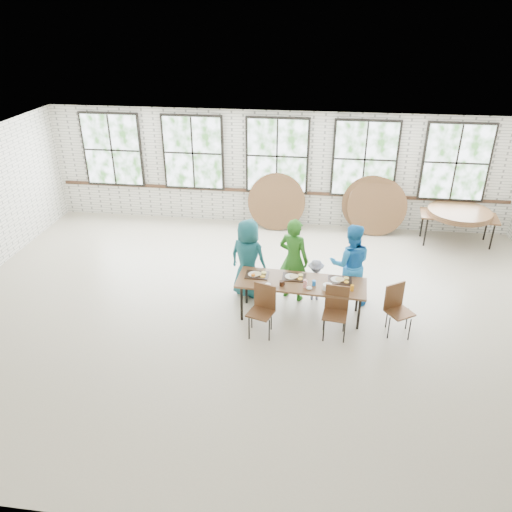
{
  "coord_description": "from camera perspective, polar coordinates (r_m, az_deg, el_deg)",
  "views": [
    {
      "loc": [
        1.13,
        -8.01,
        5.39
      ],
      "look_at": [
        0.0,
        0.4,
        1.05
      ],
      "focal_mm": 35.0,
      "sensor_mm": 36.0,
      "label": 1
    }
  ],
  "objects": [
    {
      "name": "chair_near_left",
      "position": [
        8.93,
        0.78,
        -5.68
      ],
      "size": [
        0.53,
        0.52,
        0.95
      ],
      "rotation": [
        0.0,
        0.0,
        -0.32
      ],
      "color": "#54331C",
      "rests_on": "ground"
    },
    {
      "name": "storage_table",
      "position": [
        13.19,
        22.16,
        4.13
      ],
      "size": [
        1.87,
        0.93,
        0.74
      ],
      "rotation": [
        0.0,
        0.0,
        -0.1
      ],
      "color": "brown",
      "rests_on": "ground"
    },
    {
      "name": "adult_teal",
      "position": [
        9.93,
        -0.91,
        -0.28
      ],
      "size": [
        0.94,
        0.77,
        1.64
      ],
      "primitive_type": "imported",
      "rotation": [
        0.0,
        0.0,
        2.78
      ],
      "color": "#1A6065",
      "rests_on": "ground"
    },
    {
      "name": "toddler",
      "position": [
        10.03,
        6.79,
        -2.72
      ],
      "size": [
        0.59,
        0.38,
        0.87
      ],
      "primitive_type": "imported",
      "rotation": [
        0.0,
        0.0,
        3.24
      ],
      "color": "#111338",
      "rests_on": "ground"
    },
    {
      "name": "tabletop_clutter",
      "position": [
        9.3,
        5.51,
        -2.88
      ],
      "size": [
        2.02,
        0.6,
        0.11
      ],
      "color": "black",
      "rests_on": "dining_table"
    },
    {
      "name": "room",
      "position": [
        12.99,
        2.42,
        11.17
      ],
      "size": [
        12.0,
        12.0,
        12.0
      ],
      "color": "#B1A58D",
      "rests_on": "ground"
    },
    {
      "name": "chair_near_right",
      "position": [
        8.99,
        9.12,
        -5.8
      ],
      "size": [
        0.46,
        0.45,
        0.95
      ],
      "rotation": [
        0.0,
        0.0,
        -0.11
      ],
      "color": "#54331C",
      "rests_on": "ground"
    },
    {
      "name": "round_tops_leaning",
      "position": [
        13.07,
        9.7,
        5.84
      ],
      "size": [
        4.08,
        0.42,
        1.5
      ],
      "color": "brown",
      "rests_on": "ground"
    },
    {
      "name": "round_tops_stacked",
      "position": [
        13.14,
        22.25,
        4.6
      ],
      "size": [
        1.5,
        1.5,
        0.13
      ],
      "color": "brown",
      "rests_on": "storage_table"
    },
    {
      "name": "adult_green",
      "position": [
        9.84,
        4.31,
        -0.4
      ],
      "size": [
        0.74,
        0.62,
        1.72
      ],
      "primitive_type": "imported",
      "rotation": [
        0.0,
        0.0,
        2.74
      ],
      "color": "#25651A",
      "rests_on": "ground"
    },
    {
      "name": "dining_table",
      "position": [
        9.34,
        5.17,
        -3.24
      ],
      "size": [
        2.45,
        0.95,
        0.74
      ],
      "rotation": [
        0.0,
        0.0,
        -0.06
      ],
      "color": "brown",
      "rests_on": "ground"
    },
    {
      "name": "adult_blue",
      "position": [
        9.86,
        10.71,
        -0.94
      ],
      "size": [
        0.84,
        0.66,
        1.67
      ],
      "primitive_type": "imported",
      "rotation": [
        0.0,
        0.0,
        3.18
      ],
      "color": "blue",
      "rests_on": "ground"
    },
    {
      "name": "chair_spare",
      "position": [
        9.29,
        15.79,
        -5.4
      ],
      "size": [
        0.57,
        0.57,
        0.95
      ],
      "rotation": [
        0.0,
        0.0,
        0.59
      ],
      "color": "#54331C",
      "rests_on": "ground"
    }
  ]
}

